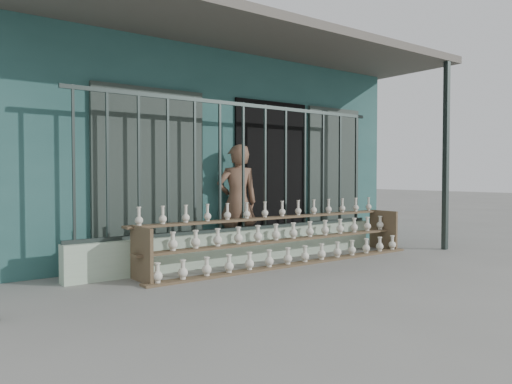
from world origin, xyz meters
TOP-DOWN VIEW (x-y plane):
  - ground at (0.00, 0.00)m, footprint 60.00×60.00m
  - workshop_building at (0.00, 4.23)m, footprint 7.40×6.60m
  - parapet_wall at (0.00, 1.30)m, footprint 5.00×0.20m
  - security_fence at (-0.00, 1.30)m, footprint 5.00×0.04m
  - shelf_rack at (0.43, 0.88)m, footprint 4.50×0.68m
  - elderly_woman at (0.07, 1.55)m, footprint 0.71×0.57m

SIDE VIEW (x-z plane):
  - ground at x=0.00m, z-range 0.00..0.00m
  - parapet_wall at x=0.00m, z-range 0.00..0.45m
  - shelf_rack at x=0.43m, z-range -0.06..0.79m
  - elderly_woman at x=0.07m, z-range 0.00..1.68m
  - security_fence at x=0.00m, z-range 0.45..2.25m
  - workshop_building at x=0.00m, z-range 0.02..3.23m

